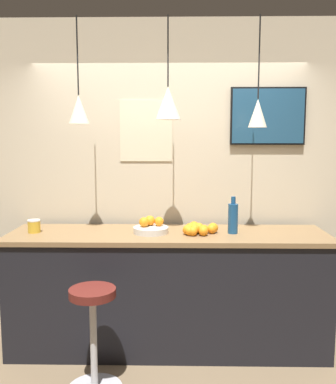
# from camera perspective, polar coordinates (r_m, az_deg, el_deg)

# --- Properties ---
(ground_plane) EXTENTS (14.00, 14.00, 0.00)m
(ground_plane) POSITION_cam_1_polar(r_m,az_deg,el_deg) (3.49, -0.20, -24.27)
(ground_plane) COLOR #756047
(back_wall) EXTENTS (8.00, 0.06, 2.90)m
(back_wall) POSITION_cam_1_polar(r_m,az_deg,el_deg) (4.05, 0.12, 1.95)
(back_wall) COLOR beige
(back_wall) RESTS_ON ground_plane
(service_counter) EXTENTS (2.71, 0.71, 1.02)m
(service_counter) POSITION_cam_1_polar(r_m,az_deg,el_deg) (3.80, 0.00, -12.94)
(service_counter) COLOR black
(service_counter) RESTS_ON ground_plane
(bar_stool) EXTENTS (0.41, 0.41, 0.77)m
(bar_stool) POSITION_cam_1_polar(r_m,az_deg,el_deg) (3.24, -9.94, -17.22)
(bar_stool) COLOR #B7B7BC
(bar_stool) RESTS_ON ground_plane
(fruit_bowl) EXTENTS (0.30, 0.30, 0.14)m
(fruit_bowl) POSITION_cam_1_polar(r_m,az_deg,el_deg) (3.65, -2.32, -4.76)
(fruit_bowl) COLOR beige
(fruit_bowl) RESTS_ON service_counter
(orange_pile) EXTENTS (0.30, 0.26, 0.09)m
(orange_pile) POSITION_cam_1_polar(r_m,az_deg,el_deg) (3.62, 4.02, -4.94)
(orange_pile) COLOR orange
(orange_pile) RESTS_ON service_counter
(juice_bottle) EXTENTS (0.08, 0.08, 0.31)m
(juice_bottle) POSITION_cam_1_polar(r_m,az_deg,el_deg) (3.65, 8.66, -3.42)
(juice_bottle) COLOR navy
(juice_bottle) RESTS_ON service_counter
(spread_jar) EXTENTS (0.11, 0.11, 0.11)m
(spread_jar) POSITION_cam_1_polar(r_m,az_deg,el_deg) (3.83, -17.42, -4.36)
(spread_jar) COLOR gold
(spread_jar) RESTS_ON service_counter
(pendant_lamp_left) EXTENTS (0.17, 0.17, 0.86)m
(pendant_lamp_left) POSITION_cam_1_polar(r_m,az_deg,el_deg) (3.66, -11.80, 10.78)
(pendant_lamp_left) COLOR black
(pendant_lamp_middle) EXTENTS (0.21, 0.21, 0.83)m
(pendant_lamp_middle) POSITION_cam_1_polar(r_m,az_deg,el_deg) (3.57, -0.00, 11.79)
(pendant_lamp_middle) COLOR black
(pendant_lamp_right) EXTENTS (0.15, 0.15, 0.89)m
(pendant_lamp_right) POSITION_cam_1_polar(r_m,az_deg,el_deg) (3.63, 11.88, 10.35)
(pendant_lamp_right) COLOR black
(mounted_tv) EXTENTS (0.68, 0.04, 0.52)m
(mounted_tv) POSITION_cam_1_polar(r_m,az_deg,el_deg) (4.07, 13.17, 9.82)
(mounted_tv) COLOR black
(wall_poster) EXTENTS (0.48, 0.01, 0.56)m
(wall_poster) POSITION_cam_1_polar(r_m,az_deg,el_deg) (4.00, -2.95, 8.14)
(wall_poster) COLOR beige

